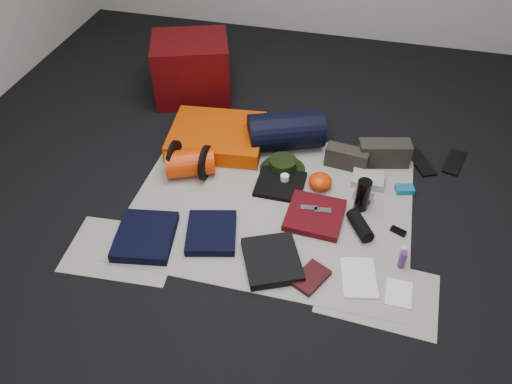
% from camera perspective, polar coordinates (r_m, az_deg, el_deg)
% --- Properties ---
extents(floor, '(4.50, 4.50, 0.02)m').
position_cam_1_polar(floor, '(2.95, 1.86, -1.36)').
color(floor, black).
rests_on(floor, ground).
extents(newspaper_mat, '(1.60, 1.30, 0.01)m').
position_cam_1_polar(newspaper_mat, '(2.94, 1.86, -1.18)').
color(newspaper_mat, '#B6B4A8').
rests_on(newspaper_mat, floor).
extents(newspaper_sheet_front_left, '(0.61, 0.44, 0.00)m').
position_cam_1_polar(newspaper_sheet_front_left, '(2.78, -15.03, -6.40)').
color(newspaper_sheet_front_left, '#B6B4A8').
rests_on(newspaper_sheet_front_left, floor).
extents(newspaper_sheet_front_right, '(0.60, 0.43, 0.00)m').
position_cam_1_polar(newspaper_sheet_front_right, '(2.59, 13.76, -11.18)').
color(newspaper_sheet_front_right, '#B6B4A8').
rests_on(newspaper_sheet_front_right, floor).
extents(red_cabinet, '(0.65, 0.60, 0.45)m').
position_cam_1_polar(red_cabinet, '(3.78, -7.36, 13.81)').
color(red_cabinet, '#460507').
rests_on(red_cabinet, floor).
extents(sleeping_pad, '(0.66, 0.56, 0.11)m').
position_cam_1_polar(sleeping_pad, '(3.34, -4.47, 6.37)').
color(sleeping_pad, '#CA4002').
rests_on(sleeping_pad, newspaper_mat).
extents(stuff_sack, '(0.34, 0.28, 0.17)m').
position_cam_1_polar(stuff_sack, '(3.09, -7.56, 3.32)').
color(stuff_sack, red).
rests_on(stuff_sack, newspaper_mat).
extents(sack_strap_left, '(0.02, 0.22, 0.22)m').
position_cam_1_polar(sack_strap_left, '(3.11, -9.33, 3.90)').
color(sack_strap_left, black).
rests_on(sack_strap_left, newspaper_mat).
extents(sack_strap_right, '(0.03, 0.22, 0.22)m').
position_cam_1_polar(sack_strap_right, '(3.05, -5.83, 3.36)').
color(sack_strap_right, black).
rests_on(sack_strap_right, newspaper_mat).
extents(navy_duffel, '(0.54, 0.41, 0.25)m').
position_cam_1_polar(navy_duffel, '(3.26, 3.43, 6.99)').
color(navy_duffel, black).
rests_on(navy_duffel, newspaper_mat).
extents(boonie_brim, '(0.34, 0.34, 0.01)m').
position_cam_1_polar(boonie_brim, '(3.15, 3.05, 2.58)').
color(boonie_brim, black).
rests_on(boonie_brim, newspaper_mat).
extents(boonie_crown, '(0.17, 0.17, 0.07)m').
position_cam_1_polar(boonie_crown, '(3.12, 3.08, 3.16)').
color(boonie_crown, black).
rests_on(boonie_crown, boonie_brim).
extents(hiking_boot_left, '(0.27, 0.13, 0.13)m').
position_cam_1_polar(hiking_boot_left, '(3.19, 10.32, 3.89)').
color(hiking_boot_left, '#2D2923').
rests_on(hiking_boot_left, newspaper_mat).
extents(hiking_boot_right, '(0.34, 0.19, 0.16)m').
position_cam_1_polar(hiking_boot_right, '(3.25, 14.41, 4.32)').
color(hiking_boot_right, '#2D2923').
rests_on(hiking_boot_right, newspaper_mat).
extents(flip_flop_left, '(0.20, 0.27, 0.01)m').
position_cam_1_polar(flip_flop_left, '(3.37, 18.33, 3.19)').
color(flip_flop_left, black).
rests_on(flip_flop_left, floor).
extents(flip_flop_right, '(0.16, 0.28, 0.01)m').
position_cam_1_polar(flip_flop_right, '(3.45, 21.71, 3.18)').
color(flip_flop_right, black).
rests_on(flip_flop_right, floor).
extents(trousers_navy_a, '(0.36, 0.39, 0.05)m').
position_cam_1_polar(trousers_navy_a, '(2.78, -12.53, -4.96)').
color(trousers_navy_a, black).
rests_on(trousers_navy_a, newspaper_mat).
extents(trousers_navy_b, '(0.33, 0.36, 0.05)m').
position_cam_1_polar(trousers_navy_b, '(2.74, -5.12, -4.65)').
color(trousers_navy_b, black).
rests_on(trousers_navy_b, newspaper_mat).
extents(trousers_charcoal, '(0.38, 0.40, 0.05)m').
position_cam_1_polar(trousers_charcoal, '(2.61, 1.84, -7.81)').
color(trousers_charcoal, black).
rests_on(trousers_charcoal, newspaper_mat).
extents(black_tshirt, '(0.29, 0.27, 0.03)m').
position_cam_1_polar(black_tshirt, '(3.03, 2.80, 0.90)').
color(black_tshirt, black).
rests_on(black_tshirt, newspaper_mat).
extents(red_shirt, '(0.33, 0.33, 0.04)m').
position_cam_1_polar(red_shirt, '(2.85, 6.74, -2.64)').
color(red_shirt, '#4A080E').
rests_on(red_shirt, newspaper_mat).
extents(orange_stuff_sack, '(0.18, 0.18, 0.09)m').
position_cam_1_polar(orange_stuff_sack, '(3.02, 7.35, 1.22)').
color(orange_stuff_sack, red).
rests_on(orange_stuff_sack, newspaper_mat).
extents(first_aid_pouch, '(0.19, 0.15, 0.05)m').
position_cam_1_polar(first_aid_pouch, '(3.12, 12.66, 1.40)').
color(first_aid_pouch, '#969E96').
rests_on(first_aid_pouch, newspaper_mat).
extents(water_bottle, '(0.10, 0.10, 0.20)m').
position_cam_1_polar(water_bottle, '(2.89, 12.11, -0.34)').
color(water_bottle, black).
rests_on(water_bottle, newspaper_mat).
extents(speaker, '(0.17, 0.21, 0.08)m').
position_cam_1_polar(speaker, '(2.81, 11.80, -3.75)').
color(speaker, black).
rests_on(speaker, newspaper_mat).
extents(compact_camera, '(0.13, 0.10, 0.04)m').
position_cam_1_polar(compact_camera, '(3.00, 12.16, -0.52)').
color(compact_camera, '#B3B3B8').
rests_on(compact_camera, newspaper_mat).
extents(cyan_case, '(0.12, 0.09, 0.03)m').
position_cam_1_polar(cyan_case, '(3.12, 16.61, 0.30)').
color(cyan_case, '#0E638A').
rests_on(cyan_case, newspaper_mat).
extents(toiletry_purple, '(0.04, 0.04, 0.11)m').
position_cam_1_polar(toiletry_purple, '(2.68, 16.38, -7.41)').
color(toiletry_purple, '#512372').
rests_on(toiletry_purple, newspaper_mat).
extents(toiletry_clear, '(0.04, 0.04, 0.10)m').
position_cam_1_polar(toiletry_clear, '(2.72, 16.39, -6.74)').
color(toiletry_clear, silver).
rests_on(toiletry_clear, newspaper_mat).
extents(paperback_book, '(0.20, 0.23, 0.03)m').
position_cam_1_polar(paperback_book, '(2.57, 6.27, -9.69)').
color(paperback_book, black).
rests_on(paperback_book, newspaper_mat).
extents(map_booklet, '(0.22, 0.28, 0.01)m').
position_cam_1_polar(map_booklet, '(2.61, 11.68, -9.56)').
color(map_booklet, white).
rests_on(map_booklet, newspaper_mat).
extents(map_printout, '(0.13, 0.17, 0.01)m').
position_cam_1_polar(map_printout, '(2.61, 16.02, -11.04)').
color(map_printout, white).
rests_on(map_printout, newspaper_mat).
extents(sunglasses, '(0.09, 0.07, 0.02)m').
position_cam_1_polar(sunglasses, '(2.87, 15.96, -4.32)').
color(sunglasses, black).
rests_on(sunglasses, newspaper_mat).
extents(key_cluster, '(0.08, 0.08, 0.01)m').
position_cam_1_polar(key_cluster, '(2.82, -15.32, -5.24)').
color(key_cluster, '#B3B3B8').
rests_on(key_cluster, newspaper_mat).
extents(tape_roll, '(0.05, 0.05, 0.03)m').
position_cam_1_polar(tape_roll, '(3.03, 3.30, 1.66)').
color(tape_roll, white).
rests_on(tape_roll, black_tshirt).
extents(energy_bar_a, '(0.10, 0.05, 0.01)m').
position_cam_1_polar(energy_bar_a, '(2.85, 6.06, -1.83)').
color(energy_bar_a, '#B3B3B8').
rests_on(energy_bar_a, red_shirt).
extents(energy_bar_b, '(0.10, 0.05, 0.01)m').
position_cam_1_polar(energy_bar_b, '(2.84, 7.64, -2.10)').
color(energy_bar_b, '#B3B3B8').
rests_on(energy_bar_b, red_shirt).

